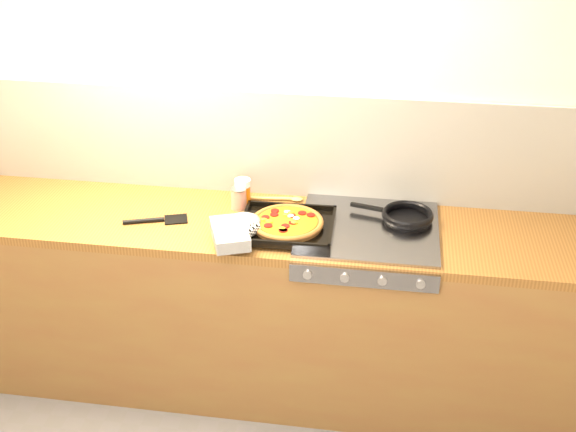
% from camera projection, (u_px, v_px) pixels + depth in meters
% --- Properties ---
extents(room_shell, '(3.20, 3.20, 3.20)m').
position_uv_depth(room_shell, '(277.00, 145.00, 3.32)').
color(room_shell, white).
rests_on(room_shell, ground).
extents(counter_run, '(3.20, 0.62, 0.90)m').
position_uv_depth(counter_run, '(268.00, 306.00, 3.40)').
color(counter_run, brown).
rests_on(counter_run, ground).
extents(stovetop, '(0.60, 0.56, 0.02)m').
position_uv_depth(stovetop, '(368.00, 229.00, 3.12)').
color(stovetop, gray).
rests_on(stovetop, counter_run).
extents(pizza_on_tray, '(0.53, 0.47, 0.07)m').
position_uv_depth(pizza_on_tray, '(272.00, 225.00, 3.07)').
color(pizza_on_tray, black).
rests_on(pizza_on_tray, stovetop).
extents(frying_pan, '(0.39, 0.27, 0.04)m').
position_uv_depth(frying_pan, '(406.00, 216.00, 3.16)').
color(frying_pan, black).
rests_on(frying_pan, stovetop).
extents(tomato_can, '(0.07, 0.07, 0.10)m').
position_uv_depth(tomato_can, '(239.00, 198.00, 3.28)').
color(tomato_can, maroon).
rests_on(tomato_can, counter_run).
extents(juice_glass, '(0.08, 0.08, 0.12)m').
position_uv_depth(juice_glass, '(243.00, 192.00, 3.31)').
color(juice_glass, '#C85B0B').
rests_on(juice_glass, counter_run).
extents(wooden_spoon, '(0.30, 0.06, 0.02)m').
position_uv_depth(wooden_spoon, '(277.00, 199.00, 3.36)').
color(wooden_spoon, tan).
rests_on(wooden_spoon, counter_run).
extents(black_spatula, '(0.28, 0.14, 0.02)m').
position_uv_depth(black_spatula, '(157.00, 220.00, 3.19)').
color(black_spatula, black).
rests_on(black_spatula, counter_run).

